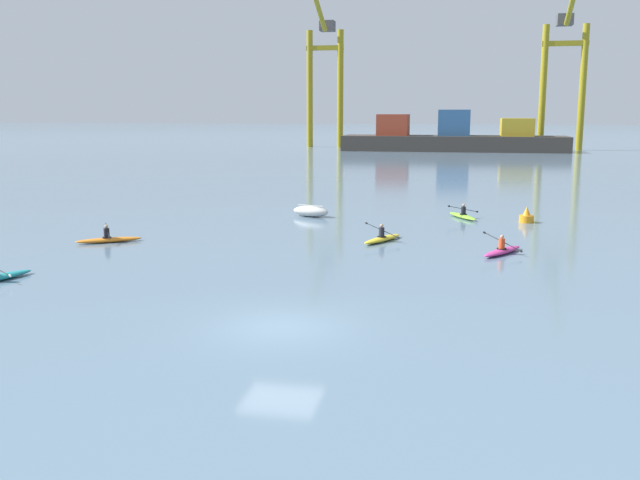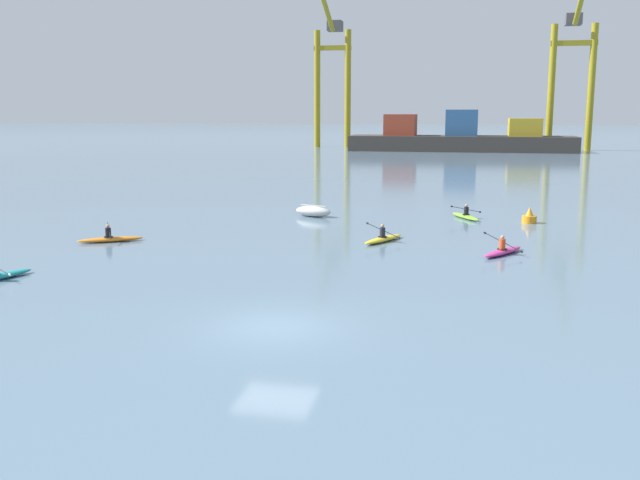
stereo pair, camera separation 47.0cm
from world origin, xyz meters
name	(u,v)px [view 1 (the left image)]	position (x,y,z in m)	size (l,w,h in m)	color
ground_plane	(281,327)	(0.00, 0.00, 0.00)	(800.00, 800.00, 0.00)	slate
container_barge	(453,138)	(4.13, 107.67, 2.32)	(39.29, 9.12, 7.26)	#38332D
gantry_crane_west	(325,68)	(-20.95, 117.32, 15.38)	(7.31, 16.91, 29.09)	olive
gantry_crane_west_mid	(564,63)	(23.24, 113.94, 15.42)	(8.01, 17.81, 29.95)	olive
capsized_dinghy	(311,211)	(-4.08, 24.07, 0.35)	(2.82, 1.90, 0.76)	beige
channel_buoy	(526,217)	(9.70, 24.16, 0.36)	(0.90, 0.90, 1.00)	orange
kayak_yellow	(382,238)	(1.56, 15.86, 0.17)	(2.05, 3.32, 0.97)	yellow
kayak_orange	(109,239)	(-12.66, 12.76, 0.17)	(3.20, 2.30, 0.95)	orange
kayak_magenta	(502,250)	(7.66, 13.63, 0.17)	(2.27, 3.22, 1.03)	#C13384
kayak_lime	(463,216)	(5.79, 25.26, 0.17)	(2.12, 3.29, 0.95)	#7ABC2D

